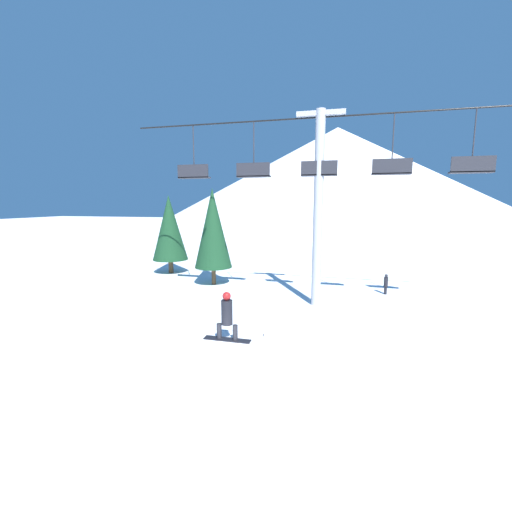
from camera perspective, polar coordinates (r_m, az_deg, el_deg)
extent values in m
plane|color=white|center=(8.95, -4.38, -28.39)|extent=(220.00, 220.00, 0.00)
cone|color=silver|center=(86.29, 13.22, 12.65)|extent=(86.69, 86.69, 22.94)
cube|color=white|center=(9.20, -8.34, -21.20)|extent=(2.03, 3.93, 1.64)
cube|color=silver|center=(10.48, -4.28, -12.47)|extent=(2.03, 0.10, 0.06)
cube|color=black|center=(9.82, -4.82, -13.69)|extent=(1.34, 0.26, 0.03)
cylinder|color=black|center=(9.81, -6.16, -12.30)|extent=(0.14, 0.14, 0.43)
cylinder|color=black|center=(9.67, -3.49, -12.60)|extent=(0.14, 0.14, 0.43)
cylinder|color=black|center=(9.55, -4.88, -9.34)|extent=(0.31, 0.31, 0.69)
sphere|color=maroon|center=(9.42, -4.91, -6.68)|extent=(0.23, 0.23, 0.23)
cylinder|color=#9E9EA3|center=(18.00, 10.31, 7.38)|extent=(0.49, 0.49, 9.98)
cube|color=#9E9EA3|center=(18.52, 10.75, 22.36)|extent=(2.40, 0.24, 0.24)
cylinder|color=black|center=(18.47, 10.73, 21.76)|extent=(20.11, 0.08, 0.08)
cylinder|color=#28282D|center=(19.91, -10.35, 16.72)|extent=(0.06, 0.06, 2.80)
cube|color=#232328|center=(19.77, -10.23, 12.70)|extent=(1.80, 0.44, 0.08)
cube|color=#232328|center=(19.63, -10.49, 13.75)|extent=(1.80, 0.08, 0.70)
cylinder|color=#28282D|center=(18.77, -0.37, 17.35)|extent=(0.06, 0.06, 2.80)
cube|color=#232328|center=(18.61, -0.36, 13.09)|extent=(1.80, 0.44, 0.08)
cube|color=#232328|center=(18.47, -0.51, 14.21)|extent=(1.80, 0.08, 0.70)
cylinder|color=#28282D|center=(18.20, 10.60, 17.47)|extent=(0.06, 0.06, 2.80)
cube|color=#232328|center=(18.04, 10.47, 13.08)|extent=(1.80, 0.44, 0.08)
cube|color=#232328|center=(17.90, 10.46, 14.24)|extent=(1.80, 0.08, 0.70)
cylinder|color=#28282D|center=(18.27, 21.85, 16.97)|extent=(0.06, 0.06, 2.80)
cube|color=#232328|center=(18.11, 21.59, 12.60)|extent=(1.80, 0.44, 0.08)
cube|color=#232328|center=(17.97, 21.72, 13.75)|extent=(1.80, 0.08, 0.70)
cylinder|color=#28282D|center=(18.97, 32.55, 15.92)|extent=(0.06, 0.06, 2.80)
cube|color=#232328|center=(18.82, 32.19, 11.71)|extent=(1.80, 0.44, 0.08)
cube|color=#232328|center=(18.67, 32.45, 12.81)|extent=(1.80, 0.08, 0.70)
cylinder|color=#4C3823|center=(23.05, -7.06, -3.29)|extent=(0.29, 0.29, 1.17)
cone|color=#14381E|center=(22.60, -7.21, 4.61)|extent=(2.46, 2.46, 5.18)
cylinder|color=#4C3823|center=(27.41, -13.99, -1.67)|extent=(0.37, 0.37, 1.06)
cone|color=#14381E|center=(27.04, -14.23, 4.60)|extent=(2.68, 2.68, 4.94)
cylinder|color=black|center=(21.93, 20.76, -5.41)|extent=(0.17, 0.17, 0.45)
cylinder|color=black|center=(21.82, 20.84, -4.07)|extent=(0.24, 0.24, 0.60)
sphere|color=#232328|center=(21.74, 20.90, -3.07)|extent=(0.18, 0.18, 0.18)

